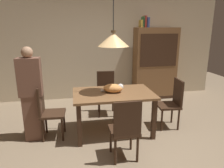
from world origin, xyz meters
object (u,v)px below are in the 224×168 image
object	(u,v)px
chair_near_front	(125,128)
book_yellow_short	(141,24)
pendant_lamp	(113,39)
dining_table	(113,98)
book_blue_wide	(147,22)
book_green_slim	(143,22)
person_standing	(31,95)
chair_far_back	(106,91)
cat_sleeping	(114,88)
book_red_tall	(145,22)
chair_right_side	(172,101)
hutch_bookcase	(155,65)
chair_left_side	(48,110)

from	to	relation	value
chair_near_front	book_yellow_short	distance (m)	3.16
pendant_lamp	book_yellow_short	xyz separation A→B (m)	(1.03, 1.75, 0.28)
dining_table	book_blue_wide	world-z (taller)	book_blue_wide
book_green_slim	person_standing	xyz separation A→B (m)	(-2.45, -1.75, -1.19)
chair_far_back	book_blue_wide	distance (m)	2.07
book_green_slim	cat_sleeping	bearing A→B (deg)	-121.75
pendant_lamp	book_yellow_short	size ratio (longest dim) A/B	6.50
book_yellow_short	book_blue_wide	bearing A→B (deg)	0.00
book_red_tall	cat_sleeping	bearing A→B (deg)	-122.90
chair_near_front	book_yellow_short	size ratio (longest dim) A/B	4.65
dining_table	chair_far_back	world-z (taller)	chair_far_back
pendant_lamp	book_red_tall	size ratio (longest dim) A/B	4.64
person_standing	book_green_slim	bearing A→B (deg)	35.58
chair_right_side	book_red_tall	world-z (taller)	book_red_tall
dining_table	hutch_bookcase	xyz separation A→B (m)	(1.46, 1.74, 0.24)
dining_table	book_red_tall	world-z (taller)	book_red_tall
hutch_bookcase	book_red_tall	size ratio (longest dim) A/B	6.61
dining_table	chair_right_side	xyz separation A→B (m)	(1.13, -0.01, -0.14)
hutch_bookcase	book_green_slim	bearing A→B (deg)	179.77
chair_far_back	book_green_slim	world-z (taller)	book_green_slim
dining_table	chair_far_back	distance (m)	0.89
pendant_lamp	book_green_slim	bearing A→B (deg)	58.22
chair_right_side	person_standing	world-z (taller)	person_standing
chair_left_side	chair_far_back	bearing A→B (deg)	37.59
pendant_lamp	chair_right_side	bearing A→B (deg)	-0.32
dining_table	person_standing	xyz separation A→B (m)	(-1.36, -0.00, 0.14)
pendant_lamp	book_red_tall	world-z (taller)	pendant_lamp
pendant_lamp	book_green_slim	size ratio (longest dim) A/B	5.00
chair_far_back	book_red_tall	size ratio (longest dim) A/B	3.32
chair_left_side	book_green_slim	world-z (taller)	book_green_slim
book_green_slim	book_blue_wide	distance (m)	0.11
book_blue_wide	chair_far_back	bearing A→B (deg)	-143.85
dining_table	chair_left_side	bearing A→B (deg)	179.77
hutch_bookcase	book_yellow_short	world-z (taller)	book_yellow_short
cat_sleeping	book_blue_wide	size ratio (longest dim) A/B	1.68
chair_right_side	hutch_bookcase	distance (m)	1.82
chair_left_side	book_green_slim	xyz separation A→B (m)	(2.21, 1.74, 1.47)
book_red_tall	book_blue_wide	distance (m)	0.07
dining_table	chair_far_back	size ratio (longest dim) A/B	1.51
person_standing	chair_right_side	bearing A→B (deg)	-0.04
dining_table	cat_sleeping	xyz separation A→B (m)	(0.01, 0.01, 0.18)
book_blue_wide	person_standing	xyz separation A→B (m)	(-2.56, -1.75, -1.18)
book_green_slim	person_standing	size ratio (longest dim) A/B	0.17
dining_table	cat_sleeping	size ratio (longest dim) A/B	3.47
chair_left_side	book_blue_wide	size ratio (longest dim) A/B	3.88
cat_sleeping	book_blue_wide	bearing A→B (deg)	55.66
pendant_lamp	book_green_slim	xyz separation A→B (m)	(1.08, 1.75, 0.32)
chair_right_side	hutch_bookcase	size ratio (longest dim) A/B	0.50
chair_right_side	person_standing	size ratio (longest dim) A/B	0.59
chair_near_front	book_blue_wide	size ratio (longest dim) A/B	3.88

